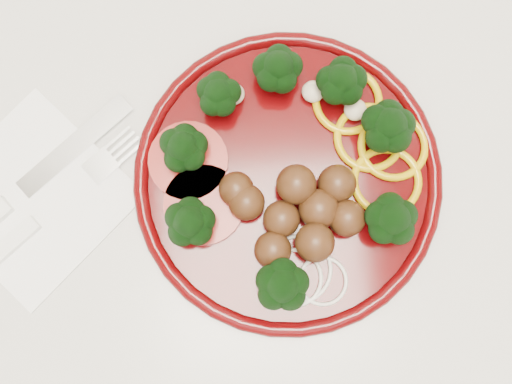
{
  "coord_description": "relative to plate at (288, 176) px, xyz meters",
  "views": [
    {
      "loc": [
        0.23,
        1.59,
        1.49
      ],
      "look_at": [
        0.24,
        1.67,
        0.92
      ],
      "focal_mm": 45.0,
      "sensor_mm": 36.0,
      "label": 1
    }
  ],
  "objects": [
    {
      "name": "fork",
      "position": [
        -0.25,
        -0.03,
        -0.01
      ],
      "size": [
        0.18,
        0.14,
        0.01
      ],
      "rotation": [
        0.0,
        0.0,
        0.66
      ],
      "color": "white",
      "rests_on": "napkin"
    },
    {
      "name": "counter",
      "position": [
        -0.27,
        0.01,
        -0.47
      ],
      "size": [
        2.4,
        0.6,
        0.9
      ],
      "color": "beige",
      "rests_on": "ground"
    },
    {
      "name": "plate",
      "position": [
        0.0,
        0.0,
        0.0
      ],
      "size": [
        0.28,
        0.28,
        0.06
      ],
      "rotation": [
        0.0,
        0.0,
        0.02
      ],
      "color": "#3F0204",
      "rests_on": "counter"
    },
    {
      "name": "knife",
      "position": [
        -0.26,
        -0.01,
        -0.01
      ],
      "size": [
        0.2,
        0.16,
        0.01
      ],
      "rotation": [
        0.0,
        0.0,
        0.66
      ],
      "color": "silver",
      "rests_on": "napkin"
    },
    {
      "name": "napkin",
      "position": [
        -0.24,
        0.0,
        -0.02
      ],
      "size": [
        0.21,
        0.21,
        0.0
      ],
      "primitive_type": "cube",
      "rotation": [
        0.0,
        0.0,
        0.74
      ],
      "color": "white",
      "rests_on": "counter"
    }
  ]
}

